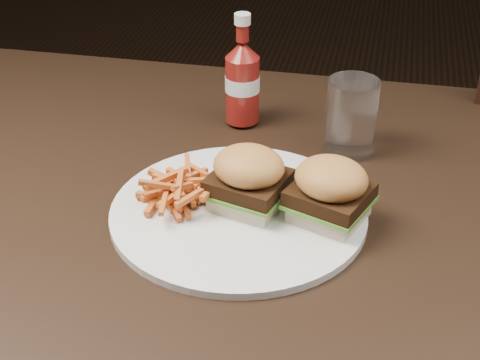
% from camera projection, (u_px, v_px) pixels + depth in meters
% --- Properties ---
extents(dining_table, '(1.20, 0.80, 0.04)m').
position_uv_depth(dining_table, '(249.00, 196.00, 1.06)').
color(dining_table, black).
rests_on(dining_table, ground).
extents(plate, '(0.34, 0.34, 0.01)m').
position_uv_depth(plate, '(238.00, 213.00, 0.97)').
color(plate, white).
rests_on(plate, dining_table).
extents(sandwich_half_a, '(0.10, 0.10, 0.02)m').
position_uv_depth(sandwich_half_a, '(249.00, 198.00, 0.97)').
color(sandwich_half_a, '#F4E9BB').
rests_on(sandwich_half_a, plate).
extents(sandwich_half_b, '(0.11, 0.10, 0.02)m').
position_uv_depth(sandwich_half_b, '(329.00, 211.00, 0.95)').
color(sandwich_half_b, beige).
rests_on(sandwich_half_b, plate).
extents(fries_pile, '(0.11, 0.11, 0.04)m').
position_uv_depth(fries_pile, '(182.00, 186.00, 0.98)').
color(fries_pile, '#BC751F').
rests_on(fries_pile, plate).
extents(ketchup_bottle, '(0.06, 0.06, 0.11)m').
position_uv_depth(ketchup_bottle, '(242.00, 89.00, 1.17)').
color(ketchup_bottle, maroon).
rests_on(ketchup_bottle, dining_table).
extents(tumbler, '(0.08, 0.08, 0.12)m').
position_uv_depth(tumbler, '(351.00, 118.00, 1.10)').
color(tumbler, white).
rests_on(tumbler, dining_table).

